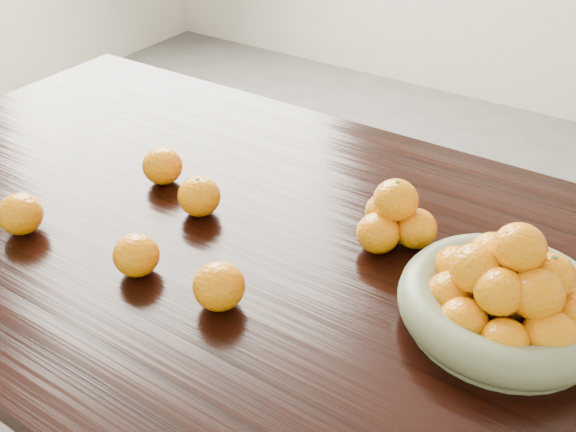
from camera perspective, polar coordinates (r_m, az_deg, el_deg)
The scene contains 8 objects.
dining_table at distance 1.18m, azimuth 0.88°, elevation -6.50°, with size 2.00×1.00×0.75m.
fruit_bowl at distance 1.00m, azimuth 18.86°, elevation -6.75°, with size 0.31×0.31×0.17m.
orange_pyramid at distance 1.13m, azimuth 9.38°, elevation -0.17°, with size 0.14×0.14×0.12m.
loose_orange_0 at distance 1.20m, azimuth -7.91°, elevation 1.74°, with size 0.08×0.08×0.07m, color orange.
loose_orange_1 at distance 1.08m, azimuth -13.33°, elevation -3.40°, with size 0.08×0.08×0.07m, color orange.
loose_orange_2 at distance 0.99m, azimuth -6.16°, elevation -6.21°, with size 0.08×0.08×0.08m, color orange.
loose_orange_3 at distance 1.31m, azimuth -11.09°, elevation 4.40°, with size 0.08×0.08×0.07m, color orange.
loose_orange_4 at distance 1.24m, azimuth -22.70°, elevation 0.17°, with size 0.08×0.08×0.07m, color orange.
Camera 1 is at (0.47, -0.75, 1.43)m, focal length 40.00 mm.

